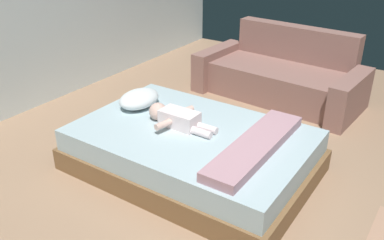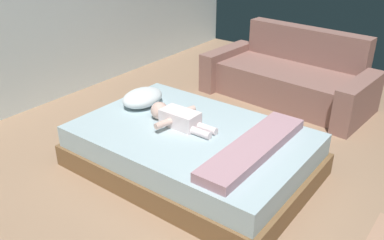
# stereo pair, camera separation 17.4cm
# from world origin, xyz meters

# --- Properties ---
(ground_plane) EXTENTS (8.00, 8.00, 0.00)m
(ground_plane) POSITION_xyz_m (0.00, 0.00, 0.00)
(ground_plane) COLOR #A07C5F
(bed) EXTENTS (1.36, 2.04, 0.39)m
(bed) POSITION_xyz_m (0.28, 0.66, 0.19)
(bed) COLOR brown
(bed) RESTS_ON ground_plane
(pillow) EXTENTS (0.44, 0.32, 0.16)m
(pillow) POSITION_xyz_m (0.41, 1.36, 0.47)
(pillow) COLOR white
(pillow) RESTS_ON bed
(baby) EXTENTS (0.50, 0.66, 0.16)m
(baby) POSITION_xyz_m (0.29, 0.84, 0.46)
(baby) COLOR white
(baby) RESTS_ON bed
(toothbrush) EXTENTS (0.03, 0.15, 0.02)m
(toothbrush) POSITION_xyz_m (0.48, 0.96, 0.40)
(toothbrush) COLOR #2F96DE
(toothbrush) RESTS_ON bed
(couch) EXTENTS (1.13, 2.02, 0.81)m
(couch) POSITION_xyz_m (2.29, 0.68, 0.27)
(couch) COLOR #90655C
(couch) RESTS_ON ground_plane
(blanket) EXTENTS (1.23, 0.29, 0.08)m
(blanket) POSITION_xyz_m (0.28, 0.07, 0.43)
(blanket) COLOR #B58692
(blanket) RESTS_ON bed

